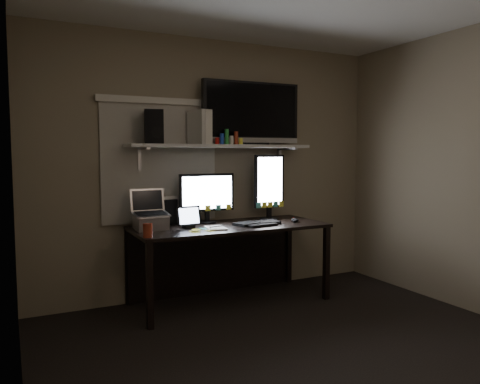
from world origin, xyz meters
TOP-DOWN VIEW (x-y plane):
  - floor at (0.00, 0.00)m, footprint 3.60×3.60m
  - back_wall at (0.00, 1.80)m, footprint 3.60×0.00m
  - left_wall at (-1.80, 0.00)m, footprint 0.00×3.60m
  - window_blinds at (-0.55, 1.79)m, footprint 1.10×0.02m
  - desk at (0.00, 1.55)m, footprint 1.80×0.75m
  - wall_shelf at (0.00, 1.62)m, footprint 1.80×0.35m
  - monitor_landscape at (-0.14, 1.64)m, footprint 0.55×0.07m
  - monitor_portrait at (0.51, 1.59)m, footprint 0.33×0.07m
  - keyboard at (0.24, 1.34)m, footprint 0.46×0.23m
  - mouse at (0.65, 1.32)m, footprint 0.10×0.12m
  - notepad at (-0.20, 1.29)m, footprint 0.20×0.25m
  - tablet at (-0.41, 1.43)m, footprint 0.24×0.12m
  - file_sorter at (-0.53, 1.70)m, footprint 0.22×0.14m
  - laptop at (-0.73, 1.50)m, footprint 0.31×0.25m
  - cup at (-0.85, 1.15)m, footprint 0.10×0.10m
  - sticky_notes at (-0.30, 1.28)m, footprint 0.36×0.28m
  - tv at (0.35, 1.66)m, footprint 1.04×0.21m
  - game_console at (-0.22, 1.62)m, footprint 0.16×0.28m
  - speaker at (-0.65, 1.63)m, footprint 0.21×0.23m
  - bottles at (0.07, 1.58)m, footprint 0.24×0.10m

SIDE VIEW (x-z plane):
  - floor at x=0.00m, z-range 0.00..0.00m
  - desk at x=0.00m, z-range 0.19..0.92m
  - sticky_notes at x=-0.30m, z-range 0.73..0.73m
  - notepad at x=-0.20m, z-range 0.73..0.74m
  - keyboard at x=0.24m, z-range 0.73..0.76m
  - mouse at x=0.65m, z-range 0.73..0.77m
  - cup at x=-0.85m, z-range 0.73..0.84m
  - tablet at x=-0.41m, z-range 0.73..0.93m
  - file_sorter at x=-0.53m, z-range 0.73..0.99m
  - laptop at x=-0.73m, z-range 0.73..1.07m
  - monitor_landscape at x=-0.14m, z-range 0.73..1.22m
  - monitor_portrait at x=0.51m, z-range 0.73..1.40m
  - back_wall at x=0.00m, z-range -0.55..3.05m
  - left_wall at x=-1.80m, z-range -0.55..3.05m
  - window_blinds at x=-0.55m, z-range 0.75..1.85m
  - wall_shelf at x=0.00m, z-range 1.45..1.48m
  - bottles at x=0.07m, z-range 1.48..1.63m
  - speaker at x=-0.65m, z-range 1.48..1.78m
  - game_console at x=-0.22m, z-range 1.48..1.80m
  - tv at x=0.35m, z-range 1.48..2.10m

